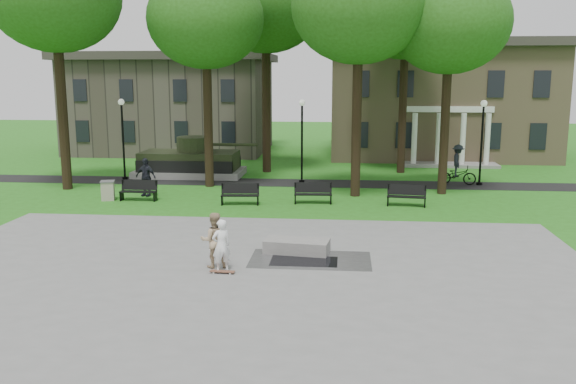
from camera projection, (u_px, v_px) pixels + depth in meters
The scene contains 26 objects.
ground at pixel (266, 237), 23.13m from camera, with size 120.00×120.00×0.00m, color #256116.
plaza at pixel (245, 280), 18.23m from camera, with size 22.00×16.00×0.02m, color gray.
footpath at pixel (293, 183), 34.86m from camera, with size 44.00×2.60×0.01m, color black.
building_right at pixel (437, 98), 46.84m from camera, with size 17.00×12.00×8.60m.
building_left at pixel (173, 107), 49.37m from camera, with size 15.00×10.00×7.20m, color #4C443D.
tree_1 at pixel (206, 20), 32.13m from camera, with size 6.20×6.20×11.63m.
tree_2 at pixel (359, 7), 29.39m from camera, with size 6.60×6.60×12.16m.
tree_3 at pixel (450, 23), 30.09m from camera, with size 6.00×6.00×11.19m.
tree_4 at pixel (266, 3), 37.02m from camera, with size 7.20×7.20×13.50m.
tree_5 at pixel (406, 15), 36.88m from camera, with size 6.40×6.40×12.44m.
lamp_left at pixel (123, 132), 35.54m from camera, with size 0.36×0.36×4.73m.
lamp_mid at pixel (302, 134), 34.59m from camera, with size 0.36×0.36×4.73m.
lamp_right at pixel (482, 135), 33.69m from camera, with size 0.36×0.36×4.73m.
tank_monument at pixel (190, 162), 37.25m from camera, with size 7.45×3.40×2.40m.
puddle at pixel (304, 261), 20.02m from camera, with size 2.20×1.20×0.00m, color black.
concrete_block at pixel (297, 246), 21.00m from camera, with size 2.20×1.00×0.45m, color gray.
skateboard at pixel (222, 272), 18.79m from camera, with size 0.78×0.20×0.07m, color brown.
skateboarder at pixel (221, 246), 18.83m from camera, with size 0.61×0.40×1.67m, color white.
friend_watching at pixel (214, 240), 19.26m from camera, with size 0.86×0.67×1.78m, color tan.
pedestrian_walker at pixel (146, 177), 30.89m from camera, with size 1.15×0.48×1.96m, color black.
cyclist at pixel (457, 168), 34.21m from camera, with size 2.17×1.27×2.26m.
park_bench_0 at pixel (139, 190), 29.88m from camera, with size 1.80×0.54×1.00m.
park_bench_1 at pixel (240, 194), 28.93m from camera, with size 1.83×0.67×1.00m.
park_bench_2 at pixel (313, 193), 29.19m from camera, with size 1.83×0.64×1.00m.
park_bench_3 at pixel (406, 195), 28.59m from camera, with size 1.84×0.73×1.00m.
trash_bin at pixel (108, 190), 29.96m from camera, with size 0.81×0.81×0.96m.
Camera 1 is at (2.90, -22.23, 6.00)m, focal length 38.00 mm.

